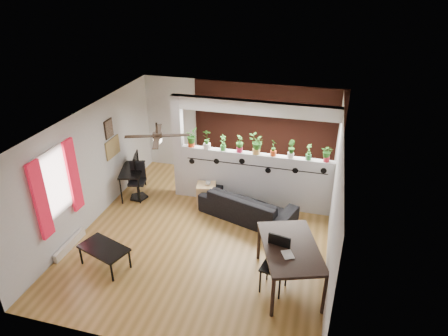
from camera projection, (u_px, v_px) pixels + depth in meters
room_shell at (203, 182)px, 8.13m from camera, size 6.30×7.10×2.90m
partition_wall at (255, 179)px, 9.52m from camera, size 3.60×0.18×1.35m
ceiling_header at (258, 108)px, 8.71m from camera, size 3.60×0.18×0.30m
pier_column at (179, 147)px, 9.67m from camera, size 0.22×0.20×2.60m
brick_panel at (267, 133)px, 10.50m from camera, size 3.90×0.05×2.60m
vine_decal at (255, 166)px, 9.25m from camera, size 3.31×0.01×0.30m
window_assembly at (56, 185)px, 7.59m from camera, size 0.09×1.30×1.55m
baseboard_heater at (70, 244)px, 8.23m from camera, size 0.08×1.00×0.18m
corkboard at (113, 148)px, 9.52m from camera, size 0.03×0.60×0.45m
framed_art at (109, 129)px, 9.25m from camera, size 0.03×0.34×0.44m
ceiling_fan at (157, 137)px, 7.59m from camera, size 1.19×1.19×0.43m
potted_plant_0 at (191, 137)px, 9.47m from camera, size 0.22×0.26×0.45m
potted_plant_1 at (207, 138)px, 9.37m from camera, size 0.27×0.23×0.48m
potted_plant_2 at (223, 142)px, 9.30m from camera, size 0.24×0.23×0.38m
potted_plant_3 at (240, 143)px, 9.20m from camera, size 0.17×0.21×0.41m
potted_plant_4 at (257, 144)px, 9.10m from camera, size 0.31×0.30×0.47m
potted_plant_5 at (274, 147)px, 9.02m from camera, size 0.25×0.25×0.40m
potted_plant_6 at (291, 149)px, 8.93m from camera, size 0.26×0.27×0.41m
potted_plant_7 at (309, 151)px, 8.84m from camera, size 0.22×0.23×0.37m
potted_plant_8 at (327, 153)px, 8.75m from camera, size 0.22×0.19×0.39m
sofa at (248, 206)px, 9.16m from camera, size 2.24×1.42×0.61m
cube_shelf at (206, 194)px, 9.66m from camera, size 0.53×0.49×0.55m
cup at (208, 183)px, 9.50m from camera, size 0.16×0.16×0.10m
computer_desk at (132, 172)px, 9.93m from camera, size 0.78×1.10×0.71m
monitor at (134, 163)px, 9.99m from camera, size 0.33×0.16×0.18m
office_chair at (138, 183)px, 9.90m from camera, size 0.48×0.48×0.93m
dining_table at (290, 250)px, 7.02m from camera, size 1.40×1.78×0.85m
book at (283, 255)px, 6.74m from camera, size 0.26×0.29×0.02m
folding_chair at (276, 259)px, 7.02m from camera, size 0.50×0.50×1.06m
coffee_table at (104, 249)px, 7.61m from camera, size 1.07×0.81×0.44m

